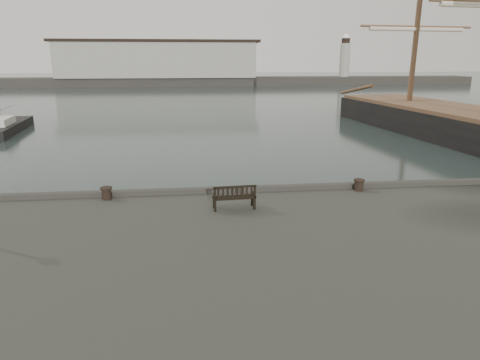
{
  "coord_description": "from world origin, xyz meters",
  "views": [
    {
      "loc": [
        -0.42,
        -14.98,
        6.23
      ],
      "look_at": [
        1.23,
        -0.5,
        2.1
      ],
      "focal_mm": 32.0,
      "sensor_mm": 36.0,
      "label": 1
    }
  ],
  "objects_px": {
    "bollard_right": "(359,185)",
    "yacht_d": "(4,130)",
    "bench": "(234,201)",
    "bollard_left": "(107,193)"
  },
  "relations": [
    {
      "from": "bollard_right",
      "to": "yacht_d",
      "type": "xyz_separation_m",
      "value": [
        -22.54,
        25.13,
        -1.54
      ]
    },
    {
      "from": "bench",
      "to": "bollard_right",
      "type": "relative_size",
      "value": 3.33
    },
    {
      "from": "bollard_left",
      "to": "bollard_right",
      "type": "bearing_deg",
      "value": 0.0
    },
    {
      "from": "bollard_left",
      "to": "yacht_d",
      "type": "distance_m",
      "value": 28.57
    },
    {
      "from": "bench",
      "to": "yacht_d",
      "type": "relative_size",
      "value": 0.11
    },
    {
      "from": "bench",
      "to": "yacht_d",
      "type": "distance_m",
      "value": 32.04
    },
    {
      "from": "bollard_left",
      "to": "yacht_d",
      "type": "bearing_deg",
      "value": 118.23
    },
    {
      "from": "bollard_left",
      "to": "yacht_d",
      "type": "height_order",
      "value": "yacht_d"
    },
    {
      "from": "bollard_right",
      "to": "yacht_d",
      "type": "relative_size",
      "value": 0.03
    },
    {
      "from": "bench",
      "to": "yacht_d",
      "type": "xyz_separation_m",
      "value": [
        -17.77,
        26.61,
        -1.58
      ]
    }
  ]
}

